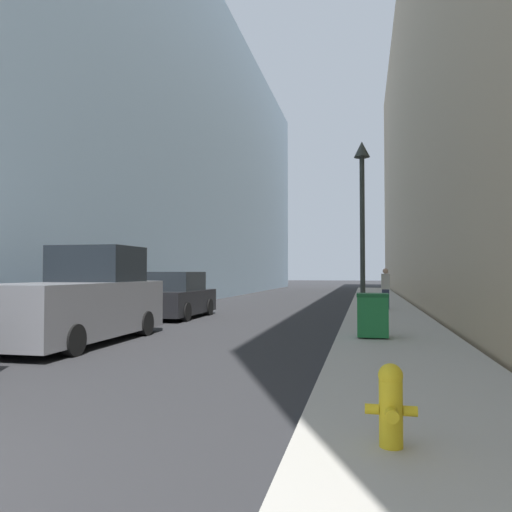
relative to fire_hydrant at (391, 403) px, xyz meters
name	(u,v)px	position (x,y,z in m)	size (l,w,h in m)	color
sidewalk_right	(385,313)	(0.53, 15.67, -0.45)	(2.81, 60.00, 0.15)	#B7B2A8
building_left_glass	(119,142)	(-15.07, 23.67, 9.21)	(12.00, 60.00, 19.47)	#849EB2
fire_hydrant	(391,403)	(0.00, 0.00, 0.00)	(0.44, 0.33, 0.72)	yellow
trash_bin	(373,315)	(-0.04, 7.40, 0.15)	(0.71, 0.71, 1.02)	#1E7538
lamppost	(362,206)	(-0.27, 10.01, 3.04)	(0.45, 0.45, 5.27)	#2D332D
pickup_truck	(80,301)	(-6.84, 6.20, 0.44)	(2.18, 5.33, 2.32)	slate
parked_sedan_near	(176,297)	(-6.99, 12.73, 0.24)	(1.90, 4.18, 1.68)	black
pedestrian_on_sidewalk	(386,289)	(0.61, 16.68, 0.46)	(0.34, 0.22, 1.67)	#2D3347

